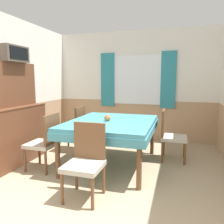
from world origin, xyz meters
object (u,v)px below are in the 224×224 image
at_px(chair_right_far, 170,134).
at_px(chair_left_far, 75,127).
at_px(sideboard, 10,122).
at_px(vase, 107,118).
at_px(chair_head_near, 86,159).
at_px(tv, 12,54).
at_px(dining_table, 112,127).
at_px(chair_left_near, 45,141).

height_order(chair_right_far, chair_left_far, same).
bearing_deg(sideboard, vase, 15.38).
xyz_separation_m(sideboard, vase, (1.60, 0.44, 0.08)).
bearing_deg(chair_right_far, chair_left_far, -90.00).
bearing_deg(chair_right_far, chair_head_near, -30.56).
bearing_deg(chair_left_far, tv, 142.60).
bearing_deg(tv, vase, 11.67).
height_order(tv, vase, tv).
bearing_deg(vase, dining_table, 31.34).
height_order(chair_left_near, vase, chair_left_near).
bearing_deg(chair_left_far, dining_table, -118.77).
bearing_deg(sideboard, chair_left_near, -3.49).
distance_m(chair_right_far, tv, 3.05).
bearing_deg(dining_table, sideboard, -163.97).
relative_size(chair_right_far, tv, 1.75).
height_order(dining_table, sideboard, sideboard).
distance_m(dining_table, chair_head_near, 1.10).
xyz_separation_m(chair_right_far, chair_left_far, (-1.90, 0.00, 0.00)).
bearing_deg(chair_right_far, dining_table, -61.23).
distance_m(chair_right_far, chair_left_far, 1.90).
bearing_deg(sideboard, tv, 71.29).
bearing_deg(chair_right_far, tv, -71.09).
distance_m(chair_right_far, vase, 1.20).
height_order(chair_left_far, sideboard, sideboard).
xyz_separation_m(chair_right_far, chair_left_near, (-1.90, -1.04, 0.00)).
height_order(chair_right_far, vase, chair_right_far).
xyz_separation_m(chair_left_near, vase, (0.89, 0.48, 0.33)).
bearing_deg(sideboard, dining_table, 16.03).
xyz_separation_m(chair_head_near, chair_left_far, (-0.95, 1.61, 0.00)).
xyz_separation_m(chair_right_far, vase, (-1.01, -0.56, 0.33)).
bearing_deg(chair_head_near, chair_left_far, -59.44).
relative_size(chair_head_near, vase, 8.59).
relative_size(dining_table, chair_right_far, 1.83).
xyz_separation_m(dining_table, chair_left_near, (-0.95, -0.52, -0.18)).
distance_m(dining_table, chair_left_near, 1.10).
relative_size(chair_head_near, tv, 1.75).
bearing_deg(dining_table, chair_left_near, -151.23).
bearing_deg(chair_right_far, vase, -61.07).
bearing_deg(chair_head_near, chair_right_far, -120.56).
xyz_separation_m(dining_table, chair_left_far, (-0.95, 0.52, -0.18)).
height_order(dining_table, chair_right_far, chair_right_far).
relative_size(dining_table, sideboard, 0.96).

